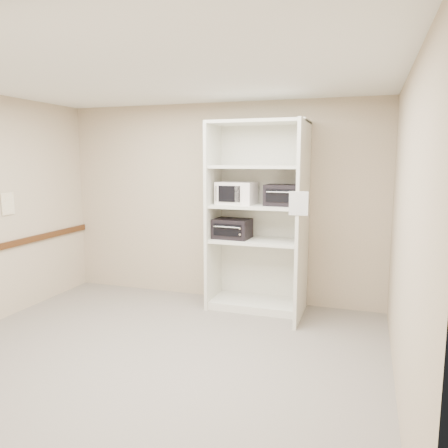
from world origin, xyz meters
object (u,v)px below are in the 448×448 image
(shelving_unit, at_px, (261,223))
(microwave, at_px, (237,193))
(toaster_oven_upper, at_px, (284,195))
(toaster_oven_lower, at_px, (232,229))

(shelving_unit, bearing_deg, microwave, 179.89)
(shelving_unit, xyz_separation_m, toaster_oven_upper, (0.29, -0.00, 0.37))
(toaster_oven_upper, bearing_deg, toaster_oven_lower, -176.16)
(shelving_unit, xyz_separation_m, toaster_oven_lower, (-0.38, -0.03, -0.08))
(microwave, bearing_deg, shelving_unit, 3.42)
(toaster_oven_upper, bearing_deg, shelving_unit, -178.87)
(microwave, bearing_deg, toaster_oven_lower, -145.73)
(microwave, relative_size, toaster_oven_upper, 1.04)
(toaster_oven_upper, distance_m, toaster_oven_lower, 0.81)
(shelving_unit, xyz_separation_m, microwave, (-0.33, 0.00, 0.38))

